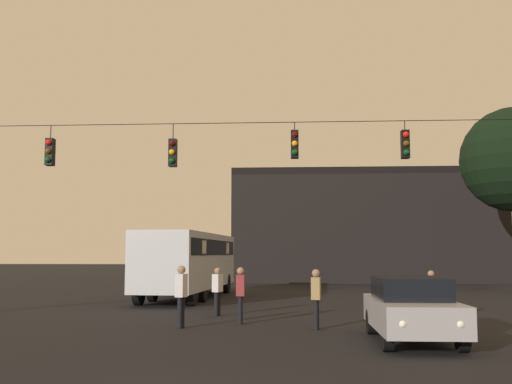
% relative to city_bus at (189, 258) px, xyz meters
% --- Properties ---
extents(ground_plane, '(168.00, 168.00, 0.00)m').
position_rel_city_bus_xyz_m(ground_plane, '(2.83, 3.63, -1.87)').
color(ground_plane, black).
rests_on(ground_plane, ground).
extents(overhead_signal_span, '(19.70, 0.44, 6.94)m').
position_rel_city_bus_xyz_m(overhead_signal_span, '(2.80, -8.21, 2.23)').
color(overhead_signal_span, black).
rests_on(overhead_signal_span, ground).
extents(city_bus, '(3.14, 11.13, 3.00)m').
position_rel_city_bus_xyz_m(city_bus, '(0.00, 0.00, 0.00)').
color(city_bus, '#B7BCC6').
rests_on(city_bus, ground).
extents(car_near_right, '(1.82, 4.35, 1.52)m').
position_rel_city_bus_xyz_m(car_near_right, '(7.69, -13.72, -1.07)').
color(car_near_right, '#99999E').
rests_on(car_near_right, ground).
extents(pedestrian_crossing_left, '(0.25, 0.36, 1.67)m').
position_rel_city_bus_xyz_m(pedestrian_crossing_left, '(3.31, -10.30, -0.92)').
color(pedestrian_crossing_left, black).
rests_on(pedestrian_crossing_left, ground).
extents(pedestrian_crossing_center, '(0.35, 0.42, 1.56)m').
position_rel_city_bus_xyz_m(pedestrian_crossing_center, '(9.22, -8.98, -1.00)').
color(pedestrian_crossing_center, black).
rests_on(pedestrian_crossing_center, ground).
extents(pedestrian_crossing_right, '(0.35, 0.42, 1.61)m').
position_rel_city_bus_xyz_m(pedestrian_crossing_right, '(2.33, -8.03, -0.96)').
color(pedestrian_crossing_right, black).
rests_on(pedestrian_crossing_right, ground).
extents(pedestrian_near_bus, '(0.32, 0.41, 1.75)m').
position_rel_city_bus_xyz_m(pedestrian_near_bus, '(1.72, -11.40, -0.87)').
color(pedestrian_near_bus, black).
rests_on(pedestrian_near_bus, ground).
extents(pedestrian_trailing, '(0.29, 0.39, 1.65)m').
position_rel_city_bus_xyz_m(pedestrian_trailing, '(5.51, -11.48, -0.93)').
color(pedestrian_trailing, black).
rests_on(pedestrian_trailing, ground).
extents(corner_building, '(19.28, 9.97, 8.14)m').
position_rel_city_bus_xyz_m(corner_building, '(10.19, 18.90, 2.20)').
color(corner_building, black).
rests_on(corner_building, ground).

